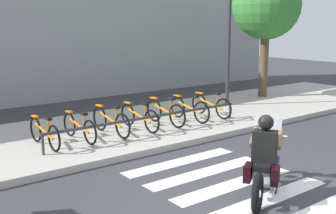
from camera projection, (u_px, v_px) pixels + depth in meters
The scene contains 18 objects.
ground_plane at pixel (263, 201), 6.96m from camera, with size 48.00×48.00×0.00m, color #38383D.
sidewalk at pixel (107, 131), 11.13m from camera, with size 24.00×4.40×0.15m, color #B7B2A8.
crosswalk_stripe_2 at pixel (269, 198), 7.04m from camera, with size 2.80×0.40×0.01m, color white.
crosswalk_stripe_3 at pixel (234, 184), 7.67m from camera, with size 2.80×0.40×0.01m, color white.
crosswalk_stripe_4 at pixel (205, 172), 8.29m from camera, with size 2.80×0.40×0.01m, color white.
crosswalk_stripe_5 at pixel (180, 162), 8.92m from camera, with size 2.80×0.40×0.01m, color white.
motorcycle at pixel (265, 169), 7.16m from camera, with size 1.95×1.31×1.24m.
rider at pixel (265, 149), 7.02m from camera, with size 0.77×0.73×1.45m.
bicycle_0 at pixel (44, 132), 9.43m from camera, with size 0.48×1.61×0.73m.
bicycle_1 at pixel (79, 127), 9.94m from camera, with size 0.48×1.62×0.73m.
bicycle_2 at pixel (111, 121), 10.44m from camera, with size 0.48×1.72×0.78m.
bicycle_3 at pixel (139, 117), 10.95m from camera, with size 0.48×1.70×0.76m.
bicycle_4 at pixel (165, 112), 11.46m from camera, with size 0.48×1.67×0.80m.
bicycle_5 at pixel (189, 109), 11.97m from camera, with size 0.48×1.67×0.77m.
bicycle_6 at pixel (211, 105), 12.48m from camera, with size 0.48×1.65×0.77m.
bike_rack at pixel (151, 118), 10.51m from camera, with size 5.77×0.07×0.49m.
street_lamp at pixel (229, 32), 13.86m from camera, with size 0.28×0.28×4.35m.
tree_near_rack at pixel (266, 6), 15.36m from camera, with size 2.56×2.56×4.87m.
Camera 1 is at (-5.20, -4.22, 2.94)m, focal length 44.27 mm.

